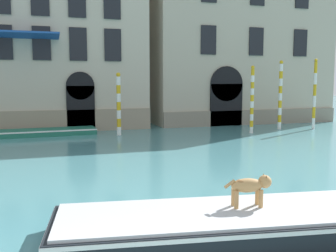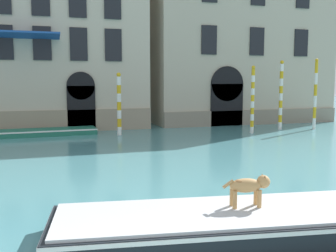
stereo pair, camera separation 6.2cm
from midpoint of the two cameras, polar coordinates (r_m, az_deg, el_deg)
The scene contains 9 objects.
palazzo_left at distance 27.62m, azimuth -17.93°, elevation 16.45°, with size 12.91×7.40×15.91m.
palazzo_right at distance 30.75m, azimuth 9.95°, elevation 12.14°, with size 13.28×6.13×12.18m.
boat_foreground at distance 8.19m, azimuth 9.03°, elevation -13.64°, with size 7.30×3.15×0.53m.
dog_on_deck at distance 8.29m, azimuth 11.91°, elevation -8.49°, with size 1.00×0.40×0.67m.
boat_moored_near_palazzo at distance 23.21m, azimuth -18.61°, elevation -0.88°, with size 6.78×1.87×0.36m.
mooring_pole_0 at distance 25.71m, azimuth 16.14°, elevation 4.36°, with size 0.23×0.23×4.32m.
mooring_pole_1 at distance 26.43m, azimuth 20.66°, elevation 4.37°, with size 0.20×0.20×4.43m.
mooring_pole_2 at distance 23.44m, azimuth 12.25°, elevation 3.80°, with size 0.21×0.21×3.94m.
mooring_pole_4 at distance 22.27m, azimuth -7.03°, elevation 3.23°, with size 0.25×0.25×3.53m.
Camera 2 is at (-1.14, -3.58, 3.13)m, focal length 42.00 mm.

